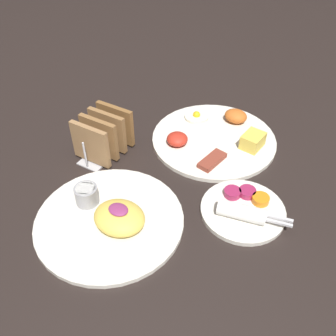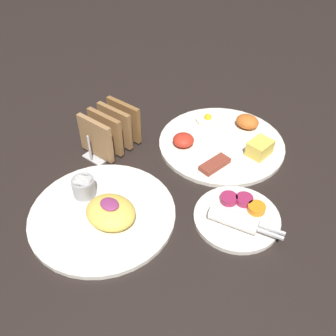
{
  "view_description": "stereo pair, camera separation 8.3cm",
  "coord_description": "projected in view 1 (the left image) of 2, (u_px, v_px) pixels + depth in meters",
  "views": [
    {
      "loc": [
        0.31,
        -0.5,
        0.58
      ],
      "look_at": [
        -0.01,
        0.03,
        0.03
      ],
      "focal_mm": 40.0,
      "sensor_mm": 36.0,
      "label": 1
    },
    {
      "loc": [
        0.38,
        -0.45,
        0.58
      ],
      "look_at": [
        -0.01,
        0.03,
        0.03
      ],
      "focal_mm": 40.0,
      "sensor_mm": 36.0,
      "label": 2
    }
  ],
  "objects": [
    {
      "name": "plate_foreground",
      "position": [
        110.0,
        218.0,
        0.74
      ],
      "size": [
        0.3,
        0.3,
        0.06
      ],
      "color": "silver",
      "rests_on": "ground_plane"
    },
    {
      "name": "ground_plane",
      "position": [
        162.0,
        188.0,
        0.82
      ],
      "size": [
        3.0,
        3.0,
        0.0
      ],
      "primitive_type": "plane",
      "color": "black"
    },
    {
      "name": "plate_breakfast",
      "position": [
        215.0,
        137.0,
        0.94
      ],
      "size": [
        0.31,
        0.31,
        0.05
      ],
      "color": "silver",
      "rests_on": "ground_plane"
    },
    {
      "name": "toast_rack",
      "position": [
        104.0,
        135.0,
        0.89
      ],
      "size": [
        0.1,
        0.15,
        0.1
      ],
      "color": "#B7B7BC",
      "rests_on": "ground_plane"
    },
    {
      "name": "plate_condiments",
      "position": [
        243.0,
        209.0,
        0.76
      ],
      "size": [
        0.19,
        0.17,
        0.04
      ],
      "color": "silver",
      "rests_on": "ground_plane"
    }
  ]
}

